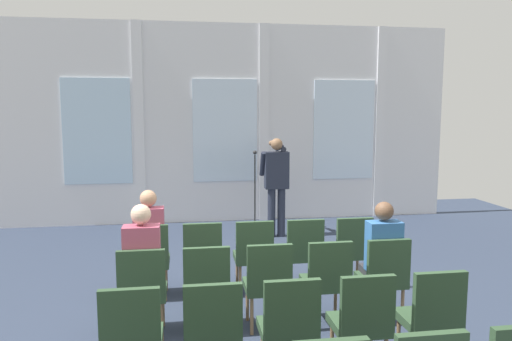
# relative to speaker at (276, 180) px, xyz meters

# --- Properties ---
(ground_plane) EXTENTS (13.20, 13.20, 0.00)m
(ground_plane) POSITION_rel_speaker_xyz_m (-0.80, -3.68, -1.04)
(ground_plane) COLOR #2D384C
(rear_partition) EXTENTS (9.33, 0.14, 3.98)m
(rear_partition) POSITION_rel_speaker_xyz_m (-0.76, 1.39, 0.94)
(rear_partition) COLOR silver
(rear_partition) RESTS_ON ground
(speaker) EXTENTS (0.51, 0.69, 1.78)m
(speaker) POSITION_rel_speaker_xyz_m (0.00, 0.00, 0.00)
(speaker) COLOR #232838
(speaker) RESTS_ON ground
(mic_stand) EXTENTS (0.28, 0.28, 1.55)m
(mic_stand) POSITION_rel_speaker_xyz_m (-0.37, 0.10, -0.70)
(mic_stand) COLOR black
(mic_stand) RESTS_ON ground
(chair_r0_c0) EXTENTS (0.46, 0.44, 0.94)m
(chair_r0_c0) POSITION_rel_speaker_xyz_m (-2.06, -2.66, -0.50)
(chair_r0_c0) COLOR olive
(chair_r0_c0) RESTS_ON ground
(audience_r0_c0) EXTENTS (0.36, 0.39, 1.33)m
(audience_r0_c0) POSITION_rel_speaker_xyz_m (-2.06, -2.58, -0.30)
(audience_r0_c0) COLOR #2D2D33
(audience_r0_c0) RESTS_ON ground
(chair_r0_c1) EXTENTS (0.46, 0.44, 0.94)m
(chair_r0_c1) POSITION_rel_speaker_xyz_m (-1.43, -2.66, -0.50)
(chair_r0_c1) COLOR olive
(chair_r0_c1) RESTS_ON ground
(chair_r0_c2) EXTENTS (0.46, 0.44, 0.94)m
(chair_r0_c2) POSITION_rel_speaker_xyz_m (-0.80, -2.66, -0.50)
(chair_r0_c2) COLOR olive
(chair_r0_c2) RESTS_ON ground
(chair_r0_c3) EXTENTS (0.46, 0.44, 0.94)m
(chair_r0_c3) POSITION_rel_speaker_xyz_m (-0.17, -2.66, -0.50)
(chair_r0_c3) COLOR olive
(chair_r0_c3) RESTS_ON ground
(chair_r0_c4) EXTENTS (0.46, 0.44, 0.94)m
(chair_r0_c4) POSITION_rel_speaker_xyz_m (0.46, -2.66, -0.50)
(chair_r0_c4) COLOR olive
(chair_r0_c4) RESTS_ON ground
(chair_r1_c0) EXTENTS (0.46, 0.44, 0.94)m
(chair_r1_c0) POSITION_rel_speaker_xyz_m (-2.06, -3.68, -0.50)
(chair_r1_c0) COLOR olive
(chair_r1_c0) RESTS_ON ground
(audience_r1_c0) EXTENTS (0.36, 0.39, 1.36)m
(audience_r1_c0) POSITION_rel_speaker_xyz_m (-2.06, -3.60, -0.29)
(audience_r1_c0) COLOR #2D2D33
(audience_r1_c0) RESTS_ON ground
(chair_r1_c1) EXTENTS (0.46, 0.44, 0.94)m
(chair_r1_c1) POSITION_rel_speaker_xyz_m (-1.43, -3.68, -0.50)
(chair_r1_c1) COLOR olive
(chair_r1_c1) RESTS_ON ground
(chair_r1_c2) EXTENTS (0.46, 0.44, 0.94)m
(chair_r1_c2) POSITION_rel_speaker_xyz_m (-0.80, -3.68, -0.50)
(chair_r1_c2) COLOR olive
(chair_r1_c2) RESTS_ON ground
(chair_r1_c3) EXTENTS (0.46, 0.44, 0.94)m
(chair_r1_c3) POSITION_rel_speaker_xyz_m (-0.17, -3.68, -0.50)
(chair_r1_c3) COLOR olive
(chair_r1_c3) RESTS_ON ground
(chair_r1_c4) EXTENTS (0.46, 0.44, 0.94)m
(chair_r1_c4) POSITION_rel_speaker_xyz_m (0.46, -3.68, -0.50)
(chair_r1_c4) COLOR olive
(chair_r1_c4) RESTS_ON ground
(audience_r1_c4) EXTENTS (0.36, 0.39, 1.31)m
(audience_r1_c4) POSITION_rel_speaker_xyz_m (0.46, -3.59, -0.31)
(audience_r1_c4) COLOR #2D2D33
(audience_r1_c4) RESTS_ON ground
(chair_r2_c0) EXTENTS (0.46, 0.44, 0.94)m
(chair_r2_c0) POSITION_rel_speaker_xyz_m (-2.06, -4.69, -0.50)
(chair_r2_c0) COLOR olive
(chair_r2_c0) RESTS_ON ground
(chair_r2_c1) EXTENTS (0.46, 0.44, 0.94)m
(chair_r2_c1) POSITION_rel_speaker_xyz_m (-1.43, -4.69, -0.50)
(chair_r2_c1) COLOR olive
(chair_r2_c1) RESTS_ON ground
(chair_r2_c2) EXTENTS (0.46, 0.44, 0.94)m
(chair_r2_c2) POSITION_rel_speaker_xyz_m (-0.80, -4.69, -0.50)
(chair_r2_c2) COLOR olive
(chair_r2_c2) RESTS_ON ground
(chair_r2_c3) EXTENTS (0.46, 0.44, 0.94)m
(chair_r2_c3) POSITION_rel_speaker_xyz_m (-0.17, -4.69, -0.50)
(chair_r2_c3) COLOR olive
(chair_r2_c3) RESTS_ON ground
(chair_r2_c4) EXTENTS (0.46, 0.44, 0.94)m
(chair_r2_c4) POSITION_rel_speaker_xyz_m (0.46, -4.69, -0.50)
(chair_r2_c4) COLOR olive
(chair_r2_c4) RESTS_ON ground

